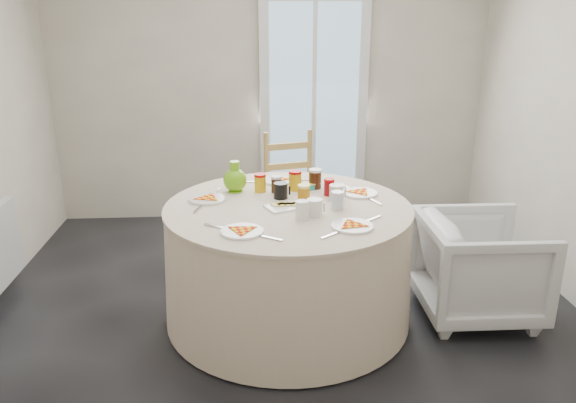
{
  "coord_description": "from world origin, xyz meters",
  "views": [
    {
      "loc": [
        -0.19,
        -3.26,
        1.91
      ],
      "look_at": [
        0.03,
        0.02,
        0.8
      ],
      "focal_mm": 35.0,
      "sensor_mm": 36.0,
      "label": 1
    }
  ],
  "objects": [
    {
      "name": "glass_door",
      "position": [
        0.4,
        1.95,
        1.05
      ],
      "size": [
        1.0,
        0.08,
        2.1
      ],
      "primitive_type": "cube",
      "color": "silver",
      "rests_on": "floor"
    },
    {
      "name": "mugs_glasses",
      "position": [
        0.17,
        0.04,
        0.81
      ],
      "size": [
        0.78,
        0.78,
        0.12
      ],
      "primitive_type": null,
      "rotation": [
        0.0,
        0.0,
        -0.16
      ],
      "color": "gray",
      "rests_on": "table"
    },
    {
      "name": "floor",
      "position": [
        0.0,
        0.0,
        0.0
      ],
      "size": [
        4.0,
        4.0,
        0.0
      ],
      "primitive_type": "plane",
      "color": "black",
      "rests_on": "ground"
    },
    {
      "name": "green_pitcher",
      "position": [
        -0.3,
        0.33,
        0.87
      ],
      "size": [
        0.2,
        0.2,
        0.2
      ],
      "primitive_type": null,
      "rotation": [
        0.0,
        0.0,
        0.31
      ],
      "color": "#65B012",
      "rests_on": "table"
    },
    {
      "name": "cheese_platter",
      "position": [
        0.02,
        -0.02,
        0.77
      ],
      "size": [
        0.3,
        0.25,
        0.03
      ],
      "primitive_type": null,
      "rotation": [
        0.0,
        0.0,
        0.41
      ],
      "color": "silver",
      "rests_on": "table"
    },
    {
      "name": "butter_tub",
      "position": [
        0.21,
        0.35,
        0.79
      ],
      "size": [
        0.13,
        0.11,
        0.04
      ],
      "primitive_type": "cube",
      "rotation": [
        0.0,
        0.0,
        0.4
      ],
      "color": "#0F958B",
      "rests_on": "table"
    },
    {
      "name": "table",
      "position": [
        0.03,
        0.02,
        0.38
      ],
      "size": [
        1.58,
        1.58,
        0.8
      ],
      "primitive_type": "cylinder",
      "color": "beige",
      "rests_on": "floor"
    },
    {
      "name": "armchair",
      "position": [
        1.27,
        -0.03,
        0.39
      ],
      "size": [
        0.69,
        0.73,
        0.75
      ],
      "primitive_type": "imported",
      "rotation": [
        0.0,
        0.0,
        1.56
      ],
      "color": "silver",
      "rests_on": "floor"
    },
    {
      "name": "jar_cluster",
      "position": [
        0.08,
        0.26,
        0.82
      ],
      "size": [
        0.57,
        0.41,
        0.15
      ],
      "primitive_type": null,
      "rotation": [
        0.0,
        0.0,
        -0.33
      ],
      "color": "#8C5F1B",
      "rests_on": "table"
    },
    {
      "name": "wall_back",
      "position": [
        0.0,
        2.0,
        1.3
      ],
      "size": [
        4.0,
        0.02,
        2.6
      ],
      "primitive_type": "cube",
      "color": "#BCB5A3",
      "rests_on": "floor"
    },
    {
      "name": "place_settings",
      "position": [
        0.03,
        0.02,
        0.77
      ],
      "size": [
        1.45,
        1.45,
        0.02
      ],
      "primitive_type": null,
      "rotation": [
        0.0,
        0.0,
        -0.15
      ],
      "color": "white",
      "rests_on": "table"
    },
    {
      "name": "wooden_chair",
      "position": [
        0.16,
        1.1,
        0.47
      ],
      "size": [
        0.53,
        0.52,
        1.0
      ],
      "primitive_type": null,
      "rotation": [
        0.0,
        0.0,
        0.24
      ],
      "color": "tan",
      "rests_on": "floor"
    }
  ]
}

